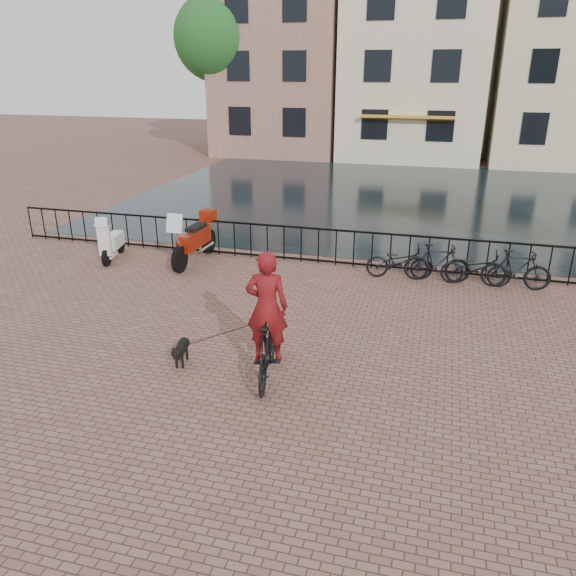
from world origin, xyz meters
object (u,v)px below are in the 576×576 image
(motorcycle, at_px, (194,234))
(dog, at_px, (181,351))
(scooter, at_px, (112,235))
(cyclist, at_px, (267,324))

(motorcycle, bearing_deg, dog, -65.74)
(dog, distance_m, scooter, 6.87)
(dog, xyz_separation_m, scooter, (-4.57, 5.11, 0.47))
(scooter, bearing_deg, dog, -61.56)
(scooter, bearing_deg, cyclist, -52.92)
(motorcycle, relative_size, scooter, 1.47)
(cyclist, bearing_deg, dog, -11.84)
(dog, bearing_deg, cyclist, -13.49)
(scooter, bearing_deg, motorcycle, -4.57)
(motorcycle, height_order, scooter, motorcycle)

